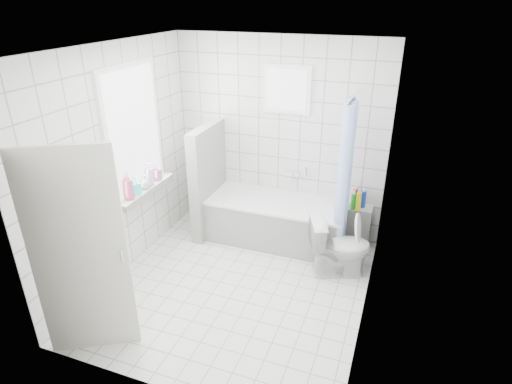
% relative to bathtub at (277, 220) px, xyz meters
% --- Properties ---
extents(ground, '(3.00, 3.00, 0.00)m').
position_rel_bathtub_xyz_m(ground, '(-0.11, -1.12, -0.29)').
color(ground, white).
rests_on(ground, ground).
extents(ceiling, '(3.00, 3.00, 0.00)m').
position_rel_bathtub_xyz_m(ceiling, '(-0.11, -1.12, 2.31)').
color(ceiling, white).
rests_on(ceiling, ground).
extents(wall_back, '(2.80, 0.02, 2.60)m').
position_rel_bathtub_xyz_m(wall_back, '(-0.11, 0.38, 1.01)').
color(wall_back, white).
rests_on(wall_back, ground).
extents(wall_front, '(2.80, 0.02, 2.60)m').
position_rel_bathtub_xyz_m(wall_front, '(-0.11, -2.62, 1.01)').
color(wall_front, white).
rests_on(wall_front, ground).
extents(wall_left, '(0.02, 3.00, 2.60)m').
position_rel_bathtub_xyz_m(wall_left, '(-1.51, -1.12, 1.01)').
color(wall_left, white).
rests_on(wall_left, ground).
extents(wall_right, '(0.02, 3.00, 2.60)m').
position_rel_bathtub_xyz_m(wall_right, '(1.29, -1.12, 1.01)').
color(wall_right, white).
rests_on(wall_right, ground).
extents(window_left, '(0.01, 0.90, 1.40)m').
position_rel_bathtub_xyz_m(window_left, '(-1.47, -0.82, 1.31)').
color(window_left, white).
rests_on(window_left, wall_left).
extents(window_back, '(0.50, 0.01, 0.50)m').
position_rel_bathtub_xyz_m(window_back, '(-0.01, 0.33, 1.66)').
color(window_back, white).
rests_on(window_back, wall_back).
extents(window_sill, '(0.18, 1.02, 0.08)m').
position_rel_bathtub_xyz_m(window_sill, '(-1.42, -0.82, 0.57)').
color(window_sill, white).
rests_on(window_sill, wall_left).
extents(door, '(0.71, 0.43, 2.00)m').
position_rel_bathtub_xyz_m(door, '(-1.02, -2.41, 0.71)').
color(door, silver).
rests_on(door, ground).
extents(bathtub, '(1.79, 0.77, 0.58)m').
position_rel_bathtub_xyz_m(bathtub, '(0.00, 0.00, 0.00)').
color(bathtub, white).
rests_on(bathtub, ground).
extents(partition_wall, '(0.15, 0.85, 1.50)m').
position_rel_bathtub_xyz_m(partition_wall, '(-0.96, -0.05, 0.46)').
color(partition_wall, white).
rests_on(partition_wall, ground).
extents(tiled_ledge, '(0.40, 0.24, 0.55)m').
position_rel_bathtub_xyz_m(tiled_ledge, '(0.99, 0.25, -0.02)').
color(tiled_ledge, white).
rests_on(tiled_ledge, ground).
extents(toilet, '(0.80, 0.63, 0.72)m').
position_rel_bathtub_xyz_m(toilet, '(0.92, -0.47, 0.07)').
color(toilet, white).
rests_on(toilet, ground).
extents(curtain_rod, '(0.02, 0.80, 0.02)m').
position_rel_bathtub_xyz_m(curtain_rod, '(0.84, -0.02, 1.71)').
color(curtain_rod, silver).
rests_on(curtain_rod, wall_back).
extents(shower_curtain, '(0.14, 0.48, 1.78)m').
position_rel_bathtub_xyz_m(shower_curtain, '(0.84, -0.16, 0.81)').
color(shower_curtain, '#5584F9').
rests_on(shower_curtain, curtain_rod).
extents(tub_faucet, '(0.18, 0.06, 0.06)m').
position_rel_bathtub_xyz_m(tub_faucet, '(0.10, 0.33, 0.56)').
color(tub_faucet, silver).
rests_on(tub_faucet, wall_back).
extents(sill_bottles, '(0.19, 0.71, 0.33)m').
position_rel_bathtub_xyz_m(sill_bottles, '(-1.41, -0.90, 0.74)').
color(sill_bottles, '#38FFFB').
rests_on(sill_bottles, window_sill).
extents(ledge_bottles, '(0.18, 0.18, 0.24)m').
position_rel_bathtub_xyz_m(ledge_bottles, '(0.99, 0.22, 0.37)').
color(ledge_bottles, red).
rests_on(ledge_bottles, tiled_ledge).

